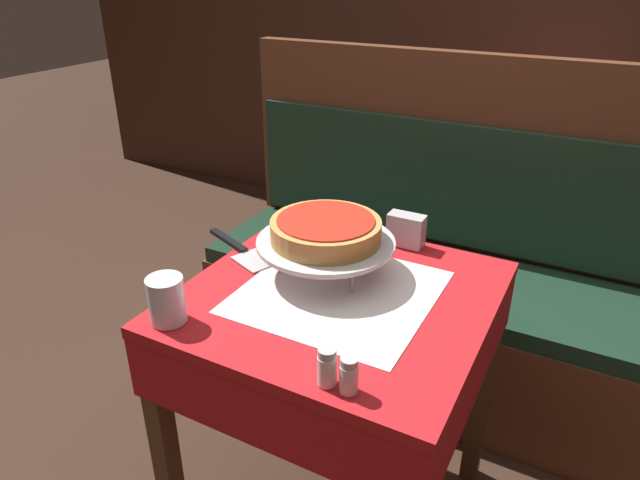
{
  "coord_description": "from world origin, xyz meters",
  "views": [
    {
      "loc": [
        0.51,
        -1.05,
        1.47
      ],
      "look_at": [
        -0.07,
        0.04,
        0.86
      ],
      "focal_mm": 32.0,
      "sensor_mm": 36.0,
      "label": 1
    }
  ],
  "objects_px": {
    "pizza_pan_stand": "(326,244)",
    "water_glass_near": "(167,300)",
    "pepper_shaker": "(349,375)",
    "napkin_holder": "(406,230)",
    "dining_table_rear": "(535,161)",
    "deep_dish_pizza": "(326,230)",
    "pizza_server": "(242,250)",
    "salt_shaker": "(327,367)",
    "condiment_caddy": "(524,132)",
    "booth_bench": "(429,296)",
    "dining_table_front": "(338,332)"
  },
  "relations": [
    {
      "from": "pizza_pan_stand",
      "to": "salt_shaker",
      "type": "bearing_deg",
      "value": -62.07
    },
    {
      "from": "dining_table_rear",
      "to": "pepper_shaker",
      "type": "bearing_deg",
      "value": -91.05
    },
    {
      "from": "condiment_caddy",
      "to": "dining_table_rear",
      "type": "bearing_deg",
      "value": 49.66
    },
    {
      "from": "pizza_pan_stand",
      "to": "dining_table_rear",
      "type": "bearing_deg",
      "value": 79.77
    },
    {
      "from": "deep_dish_pizza",
      "to": "water_glass_near",
      "type": "height_order",
      "value": "deep_dish_pizza"
    },
    {
      "from": "booth_bench",
      "to": "condiment_caddy",
      "type": "relative_size",
      "value": 11.31
    },
    {
      "from": "dining_table_rear",
      "to": "deep_dish_pizza",
      "type": "relative_size",
      "value": 2.76
    },
    {
      "from": "pizza_server",
      "to": "deep_dish_pizza",
      "type": "bearing_deg",
      "value": 0.94
    },
    {
      "from": "salt_shaker",
      "to": "pepper_shaker",
      "type": "relative_size",
      "value": 1.06
    },
    {
      "from": "pizza_server",
      "to": "water_glass_near",
      "type": "distance_m",
      "value": 0.35
    },
    {
      "from": "dining_table_rear",
      "to": "water_glass_near",
      "type": "height_order",
      "value": "water_glass_near"
    },
    {
      "from": "water_glass_near",
      "to": "pepper_shaker",
      "type": "height_order",
      "value": "water_glass_near"
    },
    {
      "from": "pizza_pan_stand",
      "to": "salt_shaker",
      "type": "distance_m",
      "value": 0.42
    },
    {
      "from": "napkin_holder",
      "to": "condiment_caddy",
      "type": "relative_size",
      "value": 0.7
    },
    {
      "from": "water_glass_near",
      "to": "pepper_shaker",
      "type": "xyz_separation_m",
      "value": [
        0.45,
        -0.02,
        -0.02
      ]
    },
    {
      "from": "dining_table_front",
      "to": "water_glass_near",
      "type": "distance_m",
      "value": 0.43
    },
    {
      "from": "deep_dish_pizza",
      "to": "dining_table_front",
      "type": "bearing_deg",
      "value": -43.58
    },
    {
      "from": "pizza_pan_stand",
      "to": "napkin_holder",
      "type": "bearing_deg",
      "value": 62.81
    },
    {
      "from": "deep_dish_pizza",
      "to": "condiment_caddy",
      "type": "distance_m",
      "value": 1.48
    },
    {
      "from": "dining_table_rear",
      "to": "pizza_server",
      "type": "distance_m",
      "value": 1.63
    },
    {
      "from": "napkin_holder",
      "to": "condiment_caddy",
      "type": "bearing_deg",
      "value": 85.61
    },
    {
      "from": "deep_dish_pizza",
      "to": "pizza_server",
      "type": "distance_m",
      "value": 0.28
    },
    {
      "from": "dining_table_rear",
      "to": "napkin_holder",
      "type": "relative_size",
      "value": 7.51
    },
    {
      "from": "booth_bench",
      "to": "napkin_holder",
      "type": "height_order",
      "value": "booth_bench"
    },
    {
      "from": "deep_dish_pizza",
      "to": "napkin_holder",
      "type": "distance_m",
      "value": 0.28
    },
    {
      "from": "booth_bench",
      "to": "water_glass_near",
      "type": "bearing_deg",
      "value": -105.89
    },
    {
      "from": "pizza_server",
      "to": "condiment_caddy",
      "type": "bearing_deg",
      "value": 72.14
    },
    {
      "from": "salt_shaker",
      "to": "pepper_shaker",
      "type": "height_order",
      "value": "salt_shaker"
    },
    {
      "from": "deep_dish_pizza",
      "to": "dining_table_rear",
      "type": "bearing_deg",
      "value": 79.77
    },
    {
      "from": "dining_table_rear",
      "to": "napkin_holder",
      "type": "height_order",
      "value": "napkin_holder"
    },
    {
      "from": "pizza_pan_stand",
      "to": "condiment_caddy",
      "type": "xyz_separation_m",
      "value": [
        0.22,
        1.46,
        -0.05
      ]
    },
    {
      "from": "booth_bench",
      "to": "deep_dish_pizza",
      "type": "height_order",
      "value": "booth_bench"
    },
    {
      "from": "pizza_server",
      "to": "pizza_pan_stand",
      "type": "bearing_deg",
      "value": 0.94
    },
    {
      "from": "pepper_shaker",
      "to": "napkin_holder",
      "type": "distance_m",
      "value": 0.62
    },
    {
      "from": "pizza_pan_stand",
      "to": "water_glass_near",
      "type": "height_order",
      "value": "water_glass_near"
    },
    {
      "from": "deep_dish_pizza",
      "to": "condiment_caddy",
      "type": "height_order",
      "value": "deep_dish_pizza"
    },
    {
      "from": "salt_shaker",
      "to": "booth_bench",
      "type": "bearing_deg",
      "value": 96.07
    },
    {
      "from": "dining_table_rear",
      "to": "dining_table_front",
      "type": "bearing_deg",
      "value": -97.33
    },
    {
      "from": "dining_table_front",
      "to": "booth_bench",
      "type": "distance_m",
      "value": 0.8
    },
    {
      "from": "deep_dish_pizza",
      "to": "salt_shaker",
      "type": "xyz_separation_m",
      "value": [
        0.2,
        -0.37,
        -0.08
      ]
    },
    {
      "from": "pizza_server",
      "to": "salt_shaker",
      "type": "distance_m",
      "value": 0.58
    },
    {
      "from": "booth_bench",
      "to": "napkin_holder",
      "type": "xyz_separation_m",
      "value": [
        0.04,
        -0.43,
        0.46
      ]
    },
    {
      "from": "pepper_shaker",
      "to": "water_glass_near",
      "type": "bearing_deg",
      "value": 177.4
    },
    {
      "from": "pizza_pan_stand",
      "to": "pizza_server",
      "type": "bearing_deg",
      "value": -179.06
    },
    {
      "from": "pepper_shaker",
      "to": "condiment_caddy",
      "type": "xyz_separation_m",
      "value": [
        -0.02,
        1.83,
        -0.01
      ]
    },
    {
      "from": "dining_table_front",
      "to": "napkin_holder",
      "type": "xyz_separation_m",
      "value": [
        0.05,
        0.31,
        0.16
      ]
    },
    {
      "from": "pizza_pan_stand",
      "to": "napkin_holder",
      "type": "distance_m",
      "value": 0.27
    },
    {
      "from": "booth_bench",
      "to": "salt_shaker",
      "type": "distance_m",
      "value": 1.14
    },
    {
      "from": "dining_table_front",
      "to": "napkin_holder",
      "type": "distance_m",
      "value": 0.35
    },
    {
      "from": "pizza_pan_stand",
      "to": "water_glass_near",
      "type": "distance_m",
      "value": 0.41
    }
  ]
}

